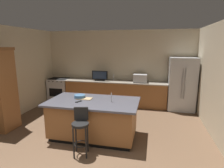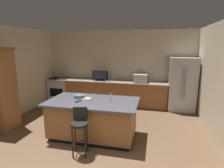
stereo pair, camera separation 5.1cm
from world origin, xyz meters
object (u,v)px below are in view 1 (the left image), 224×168
(refrigerator, at_px, (182,84))
(cutting_board, at_px, (84,98))
(kitchen_island, at_px, (93,118))
(fruit_bowl, at_px, (80,96))
(cabinet_tower, at_px, (1,88))
(microwave, at_px, (140,78))
(tv_remote, at_px, (78,102))
(bar_stool_center, at_px, (81,128))
(tv_monitor, at_px, (100,76))
(range_oven, at_px, (60,90))

(refrigerator, xyz_separation_m, cutting_board, (-2.60, -2.45, 0.02))
(kitchen_island, xyz_separation_m, cutting_board, (-0.26, 0.10, 0.46))
(refrigerator, xyz_separation_m, fruit_bowl, (-2.73, -2.41, 0.05))
(cabinet_tower, relative_size, microwave, 4.50)
(refrigerator, bearing_deg, tv_remote, -134.11)
(tv_remote, bearing_deg, fruit_bowl, 132.80)
(refrigerator, bearing_deg, microwave, 177.99)
(cutting_board, bearing_deg, microwave, 64.80)
(fruit_bowl, relative_size, tv_remote, 1.58)
(refrigerator, relative_size, fruit_bowl, 6.76)
(bar_stool_center, bearing_deg, microwave, 62.08)
(refrigerator, relative_size, bar_stool_center, 1.85)
(refrigerator, relative_size, microwave, 3.77)
(tv_monitor, bearing_deg, cabinet_tower, -124.81)
(kitchen_island, distance_m, fruit_bowl, 0.64)
(tv_remote, bearing_deg, refrigerator, 71.37)
(kitchen_island, height_order, tv_remote, tv_remote)
(microwave, relative_size, cutting_board, 1.28)
(bar_stool_center, distance_m, tv_remote, 0.76)
(range_oven, bearing_deg, kitchen_island, -48.41)
(range_oven, bearing_deg, bar_stool_center, -55.76)
(kitchen_island, bearing_deg, bar_stool_center, -90.55)
(cabinet_tower, height_order, tv_monitor, cabinet_tower)
(kitchen_island, height_order, cabinet_tower, cabinet_tower)
(microwave, distance_m, cutting_board, 2.76)
(tv_monitor, distance_m, fruit_bowl, 2.42)
(cabinet_tower, xyz_separation_m, fruit_bowl, (2.05, 0.26, -0.17))
(kitchen_island, relative_size, tv_remote, 12.63)
(refrigerator, bearing_deg, tv_monitor, -179.96)
(tv_remote, xyz_separation_m, cutting_board, (0.04, 0.27, -0.00))
(refrigerator, xyz_separation_m, tv_monitor, (-2.92, -0.00, 0.17))
(range_oven, bearing_deg, microwave, 0.02)
(cabinet_tower, xyz_separation_m, tv_monitor, (1.86, 2.67, -0.05))
(tv_monitor, distance_m, cutting_board, 2.47)
(range_oven, distance_m, cutting_board, 3.26)
(kitchen_island, height_order, range_oven, range_oven)
(fruit_bowl, xyz_separation_m, tv_remote, (0.09, -0.30, -0.03))
(tv_monitor, bearing_deg, kitchen_island, -77.01)
(refrigerator, xyz_separation_m, bar_stool_center, (-2.34, -3.33, -0.32))
(range_oven, xyz_separation_m, tv_remote, (2.01, -2.77, 0.47))
(range_oven, bearing_deg, cabinet_tower, -92.89)
(kitchen_island, xyz_separation_m, microwave, (0.91, 2.60, 0.58))
(cabinet_tower, distance_m, fruit_bowl, 2.07)
(kitchen_island, bearing_deg, microwave, 70.66)
(refrigerator, distance_m, cutting_board, 3.57)
(refrigerator, distance_m, tv_monitor, 2.93)
(tv_monitor, xyz_separation_m, bar_stool_center, (0.58, -3.33, -0.49))
(cabinet_tower, bearing_deg, range_oven, 87.11)
(microwave, distance_m, fruit_bowl, 2.79)
(refrigerator, distance_m, range_oven, 4.66)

